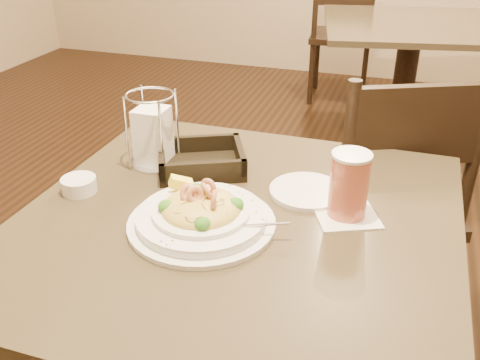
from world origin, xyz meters
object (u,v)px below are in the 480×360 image
(background_table, at_px, (406,66))
(dining_chair_near, at_px, (385,200))
(pasta_bowl, at_px, (201,214))
(main_table, at_px, (237,305))
(bread_basket, at_px, (201,162))
(drink_glass, at_px, (349,185))
(side_plate, at_px, (307,191))
(butter_ramekin, at_px, (79,185))
(napkin_caddy, at_px, (153,135))
(dining_chair_far, at_px, (342,31))

(background_table, height_order, dining_chair_near, dining_chair_near)
(pasta_bowl, bearing_deg, dining_chair_near, 62.63)
(main_table, height_order, bread_basket, bread_basket)
(drink_glass, relative_size, side_plate, 0.98)
(bread_basket, bearing_deg, dining_chair_near, 44.35)
(bread_basket, bearing_deg, butter_ramekin, -139.43)
(pasta_bowl, relative_size, side_plate, 1.96)
(dining_chair_near, xyz_separation_m, drink_glass, (-0.07, -0.52, 0.32))
(drink_glass, height_order, side_plate, drink_glass)
(background_table, relative_size, butter_ramekin, 13.52)
(drink_glass, distance_m, butter_ramekin, 0.60)
(napkin_caddy, bearing_deg, dining_chair_near, 38.05)
(drink_glass, bearing_deg, dining_chair_near, 82.62)
(bread_basket, bearing_deg, dining_chair_far, 90.92)
(bread_basket, height_order, side_plate, bread_basket)
(dining_chair_near, xyz_separation_m, napkin_caddy, (-0.55, -0.43, 0.32))
(drink_glass, relative_size, napkin_caddy, 0.90)
(main_table, height_order, napkin_caddy, napkin_caddy)
(background_table, distance_m, dining_chair_far, 0.90)
(side_plate, bearing_deg, dining_chair_far, 96.57)
(dining_chair_far, bearing_deg, main_table, 89.27)
(bread_basket, bearing_deg, pasta_bowl, -68.18)
(napkin_caddy, bearing_deg, side_plate, -3.76)
(side_plate, bearing_deg, bread_basket, 172.51)
(dining_chair_far, bearing_deg, side_plate, 91.92)
(background_table, relative_size, side_plate, 6.25)
(napkin_caddy, height_order, side_plate, napkin_caddy)
(background_table, height_order, dining_chair_far, dining_chair_far)
(dining_chair_near, relative_size, butter_ramekin, 11.87)
(drink_glass, bearing_deg, bread_basket, 164.71)
(butter_ramekin, bearing_deg, drink_glass, 8.64)
(bread_basket, bearing_deg, main_table, -50.30)
(napkin_caddy, distance_m, butter_ramekin, 0.21)
(pasta_bowl, bearing_deg, butter_ramekin, 171.99)
(bread_basket, distance_m, napkin_caddy, 0.13)
(background_table, bearing_deg, dining_chair_far, 121.11)
(background_table, xyz_separation_m, napkin_caddy, (-0.54, -1.92, 0.31))
(dining_chair_near, bearing_deg, drink_glass, 58.05)
(dining_chair_near, height_order, butter_ramekin, dining_chair_near)
(pasta_bowl, relative_size, drink_glass, 1.99)
(background_table, xyz_separation_m, dining_chair_far, (-0.46, 0.77, -0.01))
(background_table, relative_size, bread_basket, 4.16)
(bread_basket, distance_m, butter_ramekin, 0.29)
(dining_chair_far, height_order, side_plate, dining_chair_far)
(dining_chair_near, height_order, side_plate, dining_chair_near)
(background_table, relative_size, dining_chair_near, 1.14)
(dining_chair_far, bearing_deg, bread_basket, 86.27)
(main_table, xyz_separation_m, dining_chair_near, (0.28, 0.61, -0.01))
(main_table, relative_size, bread_basket, 3.54)
(bread_basket, distance_m, side_plate, 0.27)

